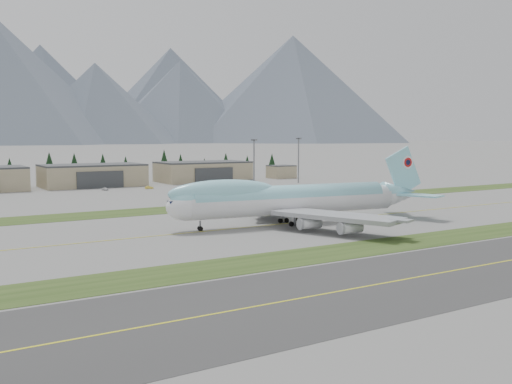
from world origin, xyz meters
TOP-DOWN VIEW (x-y plane):
  - ground at (0.00, 0.00)m, footprint 7000.00×7000.00m
  - grass_strip_near at (0.00, -38.00)m, footprint 400.00×14.00m
  - grass_strip_far at (0.00, 45.00)m, footprint 400.00×18.00m
  - asphalt_taxiway at (0.00, -62.00)m, footprint 400.00×32.00m
  - taxiway_line_main at (0.00, 0.00)m, footprint 400.00×0.40m
  - taxiway_line_near at (0.00, -62.00)m, footprint 400.00×0.40m
  - boeing_747_freighter at (-2.67, -1.82)m, footprint 80.96×69.18m
  - hangar_center at (-15.00, 149.90)m, footprint 48.00×26.60m
  - hangar_right at (45.00, 149.90)m, footprint 48.00×26.60m
  - control_shed at (95.00, 148.00)m, footprint 14.00×12.00m
  - floodlight_masts at (-11.96, 111.47)m, footprint 188.04×8.73m
  - service_vehicle_a at (-16.49, 124.90)m, footprint 2.46×4.08m
  - service_vehicle_b at (3.22, 121.53)m, footprint 4.32×2.61m
  - service_vehicle_c at (66.50, 133.03)m, footprint 3.01×4.98m
  - conifer_belt at (-4.72, 212.67)m, footprint 266.86×15.20m

SIDE VIEW (x-z plane):
  - ground at x=0.00m, z-range 0.00..0.00m
  - grass_strip_near at x=0.00m, z-range -0.04..0.04m
  - grass_strip_far at x=0.00m, z-range -0.04..0.04m
  - asphalt_taxiway at x=0.00m, z-range -0.02..0.02m
  - taxiway_line_main at x=0.00m, z-range -0.01..0.01m
  - taxiway_line_near at x=0.00m, z-range -0.01..0.01m
  - service_vehicle_a at x=-16.49m, z-range -0.65..0.65m
  - service_vehicle_b at x=3.22m, z-range -0.67..0.67m
  - service_vehicle_c at x=66.50m, z-range -0.67..0.67m
  - control_shed at x=95.00m, z-range 0.00..7.60m
  - hangar_center at x=-15.00m, z-range -0.01..10.79m
  - hangar_right at x=45.00m, z-range -0.01..10.79m
  - conifer_belt at x=-4.72m, z-range -1.17..15.14m
  - boeing_747_freighter at x=-2.67m, z-range -3.62..17.64m
  - floodlight_masts at x=-11.96m, z-range 3.74..27.40m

